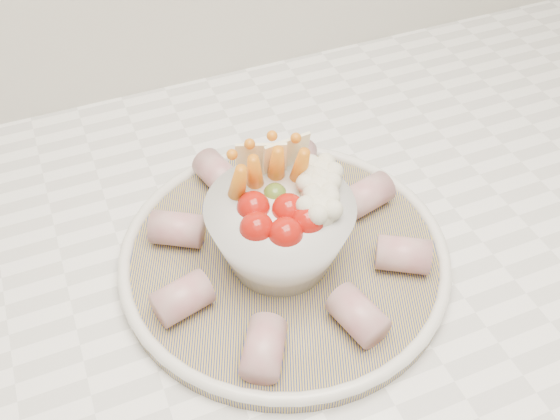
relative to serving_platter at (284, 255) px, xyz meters
name	(u,v)px	position (x,y,z in m)	size (l,w,h in m)	color
serving_platter	(284,255)	(0.00, 0.00, 0.00)	(0.41, 0.41, 0.02)	navy
veggie_bowl	(282,225)	(0.00, 0.00, 0.05)	(0.13, 0.13, 0.11)	silver
cured_meat_rolls	(283,241)	(0.00, 0.00, 0.02)	(0.26, 0.27, 0.03)	#A24A56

